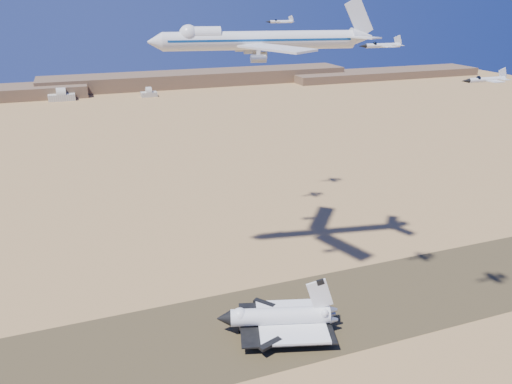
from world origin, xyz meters
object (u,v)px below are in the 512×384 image
object	(u,v)px
shuttle	(279,318)
chase_jet_b	(486,79)
chase_jet_a	(382,45)
crew_a	(314,338)
crew_c	(318,342)
chase_jet_c	(255,37)
carrier_747	(254,40)
chase_jet_d	(281,22)
crew_b	(304,333)

from	to	relation	value
shuttle	chase_jet_b	size ratio (longest dim) A/B	2.70
chase_jet_b	chase_jet_a	bearing A→B (deg)	132.65
shuttle	chase_jet_b	xyz separation A→B (m)	(56.49, -20.68, 84.64)
crew_a	chase_jet_a	bearing A→B (deg)	-84.16
crew_c	chase_jet_c	bearing A→B (deg)	-61.19
chase_jet_c	chase_jet_b	bearing A→B (deg)	-73.35
chase_jet_a	crew_c	bearing A→B (deg)	-146.53
shuttle	chase_jet_a	xyz separation A→B (m)	(35.53, 3.59, 93.11)
carrier_747	chase_jet_a	bearing A→B (deg)	-43.68
chase_jet_b	chase_jet_c	distance (m)	118.25
chase_jet_d	chase_jet_a	bearing A→B (deg)	-91.89
chase_jet_b	shuttle	bearing A→B (deg)	161.74
chase_jet_b	chase_jet_d	bearing A→B (deg)	96.66
chase_jet_a	chase_jet_c	world-z (taller)	chase_jet_a
chase_jet_a	chase_jet_c	size ratio (longest dim) A/B	1.05
carrier_747	crew_b	distance (m)	108.89
crew_a	chase_jet_d	size ratio (longest dim) A/B	0.11
chase_jet_a	chase_jet_d	world-z (taller)	chase_jet_d
crew_b	crew_c	world-z (taller)	crew_b
chase_jet_b	crew_a	bearing A→B (deg)	167.84
shuttle	chase_jet_b	world-z (taller)	chase_jet_b
chase_jet_c	crew_c	bearing A→B (deg)	-96.93
crew_b	chase_jet_a	world-z (taller)	chase_jet_a
crew_b	chase_jet_a	distance (m)	102.20
shuttle	chase_jet_d	xyz separation A→B (m)	(45.37, 111.10, 95.86)
chase_jet_c	chase_jet_d	distance (m)	28.01
chase_jet_b	chase_jet_c	world-z (taller)	chase_jet_c
crew_a	shuttle	bearing A→B (deg)	26.92
carrier_747	crew_c	size ratio (longest dim) A/B	48.35
carrier_747	crew_a	world-z (taller)	carrier_747
carrier_747	chase_jet_b	size ratio (longest dim) A/B	5.30
chase_jet_a	crew_a	bearing A→B (deg)	-151.31
carrier_747	chase_jet_d	size ratio (longest dim) A/B	5.61
chase_jet_a	chase_jet_c	distance (m)	90.23
shuttle	chase_jet_d	size ratio (longest dim) A/B	2.86
chase_jet_a	chase_jet_c	xyz separation A→B (m)	(-10.78, 89.52, -3.25)
chase_jet_c	carrier_747	bearing A→B (deg)	-109.52
crew_c	carrier_747	bearing A→B (deg)	-49.11
crew_a	chase_jet_c	size ratio (longest dim) A/B	0.12
crew_c	crew_a	bearing A→B (deg)	-44.75
shuttle	chase_jet_d	distance (m)	153.59
crew_b	chase_jet_a	bearing A→B (deg)	-113.23
crew_a	chase_jet_a	size ratio (longest dim) A/B	0.11
crew_a	crew_b	world-z (taller)	crew_b
crew_a	crew_c	distance (m)	2.59
shuttle	carrier_747	world-z (taller)	carrier_747
crew_a	chase_jet_c	distance (m)	140.08
carrier_747	chase_jet_a	size ratio (longest dim) A/B	5.57
crew_c	chase_jet_a	bearing A→B (deg)	-112.46
carrier_747	chase_jet_c	bearing A→B (deg)	79.33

